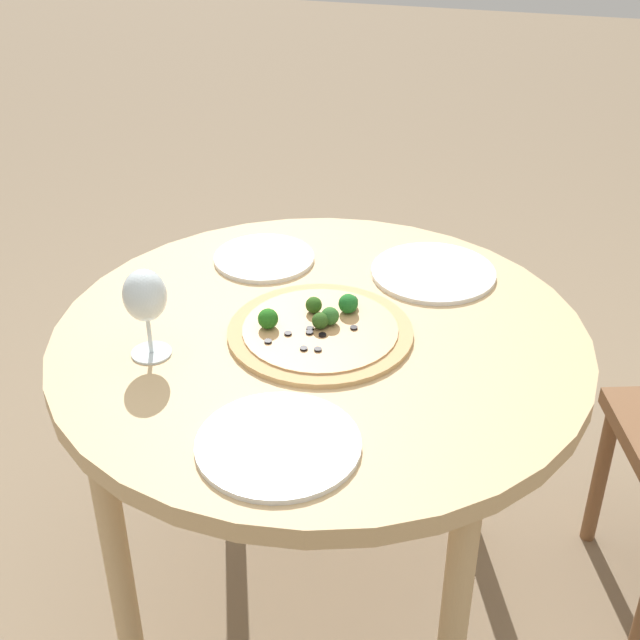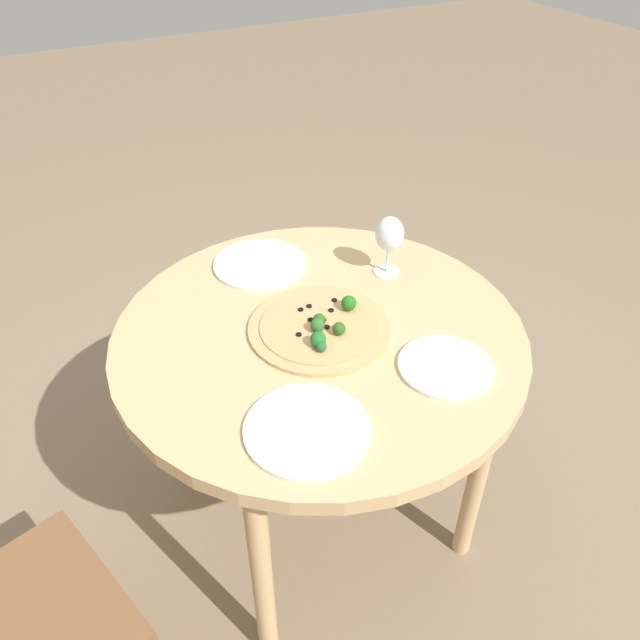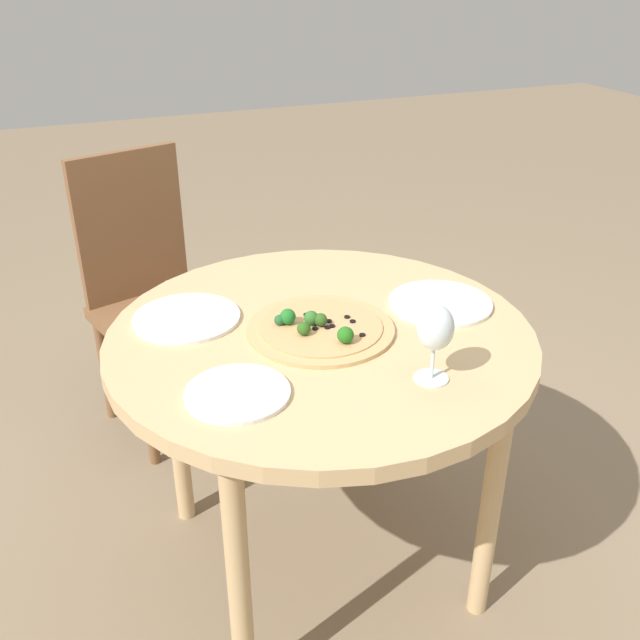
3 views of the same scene
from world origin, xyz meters
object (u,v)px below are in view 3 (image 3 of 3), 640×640
at_px(wine_glass, 435,330).
at_px(plate_near, 187,318).
at_px(plate_side, 237,393).
at_px(plate_far, 440,303).
at_px(chair, 152,289).
at_px(pizza, 319,328).

xyz_separation_m(wine_glass, plate_near, (0.46, 0.42, -0.11)).
bearing_deg(plate_side, plate_far, -71.16).
xyz_separation_m(wine_glass, plate_far, (0.30, -0.20, -0.11)).
xyz_separation_m(chair, pizza, (-0.89, -0.26, 0.24)).
bearing_deg(plate_far, plate_near, 75.22).
distance_m(plate_near, plate_side, 0.36).
height_order(chair, plate_near, chair).
bearing_deg(plate_side, wine_glass, -103.43).
xyz_separation_m(wine_glass, plate_side, (0.09, 0.39, -0.11)).
height_order(chair, plate_far, chair).
distance_m(pizza, plate_far, 0.34).
relative_size(chair, pizza, 2.73).
bearing_deg(pizza, plate_side, 126.22).
bearing_deg(plate_side, plate_near, 3.57).
xyz_separation_m(pizza, plate_far, (0.02, -0.34, -0.00)).
height_order(pizza, wine_glass, wine_glass).
xyz_separation_m(chair, plate_far, (-0.87, -0.60, 0.24)).
distance_m(pizza, plate_side, 0.31).
xyz_separation_m(pizza, plate_near, (0.18, 0.28, -0.00)).
relative_size(wine_glass, plate_far, 0.65).
bearing_deg(plate_side, chair, 0.26).
xyz_separation_m(pizza, wine_glass, (-0.28, -0.14, 0.11)).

